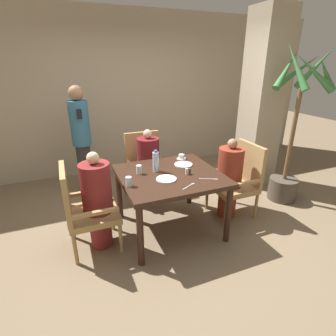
{
  "coord_description": "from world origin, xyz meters",
  "views": [
    {
      "loc": [
        -1.07,
        -2.58,
        1.95
      ],
      "look_at": [
        0.0,
        0.05,
        0.8
      ],
      "focal_mm": 28.0,
      "sensor_mm": 36.0,
      "label": 1
    }
  ],
  "objects_px": {
    "chair_left_side": "(84,207)",
    "teacup_with_saucer": "(181,157)",
    "diner_in_left_chair": "(98,200)",
    "plate_main_right": "(183,164)",
    "chair_right_side": "(239,178)",
    "potted_palm": "(291,145)",
    "glass_tall_mid": "(129,182)",
    "plate_main_left": "(166,179)",
    "diner_in_right_chair": "(229,178)",
    "chair_far_side": "(145,164)",
    "standing_host": "(81,138)",
    "water_bottle": "(156,162)",
    "glass_tall_near": "(139,170)",
    "diner_in_far_chair": "(149,165)"
  },
  "relations": [
    {
      "from": "glass_tall_mid",
      "to": "diner_in_left_chair",
      "type": "bearing_deg",
      "value": 156.12
    },
    {
      "from": "standing_host",
      "to": "water_bottle",
      "type": "bearing_deg",
      "value": -62.14
    },
    {
      "from": "chair_right_side",
      "to": "glass_tall_mid",
      "type": "relative_size",
      "value": 9.55
    },
    {
      "from": "chair_left_side",
      "to": "plate_main_right",
      "type": "distance_m",
      "value": 1.29
    },
    {
      "from": "chair_far_side",
      "to": "plate_main_right",
      "type": "xyz_separation_m",
      "value": [
        0.27,
        -0.77,
        0.24
      ]
    },
    {
      "from": "chair_far_side",
      "to": "diner_in_far_chair",
      "type": "bearing_deg",
      "value": -90.0
    },
    {
      "from": "chair_right_side",
      "to": "diner_in_far_chair",
      "type": "bearing_deg",
      "value": 140.86
    },
    {
      "from": "plate_main_left",
      "to": "water_bottle",
      "type": "height_order",
      "value": "water_bottle"
    },
    {
      "from": "chair_far_side",
      "to": "chair_right_side",
      "type": "xyz_separation_m",
      "value": [
        0.99,
        -0.96,
        0.0
      ]
    },
    {
      "from": "chair_left_side",
      "to": "diner_in_right_chair",
      "type": "bearing_deg",
      "value": 0.0
    },
    {
      "from": "diner_in_right_chair",
      "to": "teacup_with_saucer",
      "type": "height_order",
      "value": "diner_in_right_chair"
    },
    {
      "from": "water_bottle",
      "to": "glass_tall_mid",
      "type": "bearing_deg",
      "value": -145.82
    },
    {
      "from": "chair_left_side",
      "to": "diner_in_far_chair",
      "type": "xyz_separation_m",
      "value": [
        0.99,
        0.81,
        0.04
      ]
    },
    {
      "from": "diner_in_right_chair",
      "to": "glass_tall_mid",
      "type": "xyz_separation_m",
      "value": [
        -1.36,
        -0.14,
        0.25
      ]
    },
    {
      "from": "plate_main_left",
      "to": "chair_right_side",
      "type": "bearing_deg",
      "value": 7.15
    },
    {
      "from": "plate_main_left",
      "to": "plate_main_right",
      "type": "height_order",
      "value": "same"
    },
    {
      "from": "chair_left_side",
      "to": "diner_in_right_chair",
      "type": "height_order",
      "value": "diner_in_right_chair"
    },
    {
      "from": "chair_left_side",
      "to": "standing_host",
      "type": "xyz_separation_m",
      "value": [
        0.15,
        1.48,
        0.37
      ]
    },
    {
      "from": "plate_main_left",
      "to": "glass_tall_near",
      "type": "distance_m",
      "value": 0.36
    },
    {
      "from": "potted_palm",
      "to": "glass_tall_mid",
      "type": "height_order",
      "value": "potted_palm"
    },
    {
      "from": "diner_in_far_chair",
      "to": "diner_in_right_chair",
      "type": "relative_size",
      "value": 1.01
    },
    {
      "from": "potted_palm",
      "to": "plate_main_left",
      "type": "distance_m",
      "value": 2.0
    },
    {
      "from": "diner_in_left_chair",
      "to": "diner_in_right_chair",
      "type": "distance_m",
      "value": 1.68
    },
    {
      "from": "diner_in_left_chair",
      "to": "plate_main_right",
      "type": "xyz_separation_m",
      "value": [
        1.1,
        0.19,
        0.18
      ]
    },
    {
      "from": "plate_main_right",
      "to": "chair_far_side",
      "type": "bearing_deg",
      "value": 109.05
    },
    {
      "from": "chair_far_side",
      "to": "standing_host",
      "type": "height_order",
      "value": "standing_host"
    },
    {
      "from": "potted_palm",
      "to": "plate_main_right",
      "type": "height_order",
      "value": "potted_palm"
    },
    {
      "from": "diner_in_far_chair",
      "to": "plate_main_left",
      "type": "distance_m",
      "value": 0.97
    },
    {
      "from": "chair_right_side",
      "to": "glass_tall_near",
      "type": "xyz_separation_m",
      "value": [
        -1.32,
        0.13,
        0.28
      ]
    },
    {
      "from": "teacup_with_saucer",
      "to": "standing_host",
      "type": "bearing_deg",
      "value": 137.4
    },
    {
      "from": "diner_in_left_chair",
      "to": "potted_palm",
      "type": "distance_m",
      "value": 2.75
    },
    {
      "from": "diner_in_left_chair",
      "to": "water_bottle",
      "type": "distance_m",
      "value": 0.78
    },
    {
      "from": "diner_in_right_chair",
      "to": "glass_tall_near",
      "type": "bearing_deg",
      "value": 173.49
    },
    {
      "from": "diner_in_right_chair",
      "to": "chair_far_side",
      "type": "bearing_deg",
      "value": 131.2
    },
    {
      "from": "chair_left_side",
      "to": "teacup_with_saucer",
      "type": "bearing_deg",
      "value": 16.7
    },
    {
      "from": "glass_tall_mid",
      "to": "standing_host",
      "type": "bearing_deg",
      "value": 101.12
    },
    {
      "from": "diner_in_left_chair",
      "to": "diner_in_right_chair",
      "type": "height_order",
      "value": "diner_in_left_chair"
    },
    {
      "from": "glass_tall_near",
      "to": "glass_tall_mid",
      "type": "xyz_separation_m",
      "value": [
        -0.19,
        -0.27,
        0.0
      ]
    },
    {
      "from": "chair_far_side",
      "to": "chair_right_side",
      "type": "height_order",
      "value": "same"
    },
    {
      "from": "standing_host",
      "to": "plate_main_left",
      "type": "bearing_deg",
      "value": -65.32
    },
    {
      "from": "chair_left_side",
      "to": "chair_far_side",
      "type": "distance_m",
      "value": 1.38
    },
    {
      "from": "potted_palm",
      "to": "plate_main_right",
      "type": "relative_size",
      "value": 9.71
    },
    {
      "from": "diner_in_left_chair",
      "to": "standing_host",
      "type": "xyz_separation_m",
      "value": [
        0.0,
        1.48,
        0.31
      ]
    },
    {
      "from": "standing_host",
      "to": "teacup_with_saucer",
      "type": "xyz_separation_m",
      "value": [
        1.17,
        -1.08,
        -0.11
      ]
    },
    {
      "from": "chair_right_side",
      "to": "plate_main_left",
      "type": "height_order",
      "value": "chair_right_side"
    },
    {
      "from": "diner_in_right_chair",
      "to": "teacup_with_saucer",
      "type": "bearing_deg",
      "value": 141.84
    },
    {
      "from": "plate_main_right",
      "to": "chair_right_side",
      "type": "bearing_deg",
      "value": -14.74
    },
    {
      "from": "chair_left_side",
      "to": "potted_palm",
      "type": "xyz_separation_m",
      "value": [
        2.88,
        0.06,
        0.34
      ]
    },
    {
      "from": "diner_in_far_chair",
      "to": "plate_main_right",
      "type": "xyz_separation_m",
      "value": [
        0.27,
        -0.62,
        0.19
      ]
    },
    {
      "from": "glass_tall_mid",
      "to": "chair_right_side",
      "type": "bearing_deg",
      "value": 5.34
    }
  ]
}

